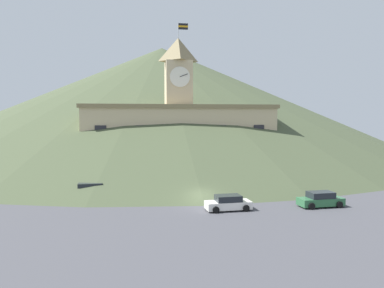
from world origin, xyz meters
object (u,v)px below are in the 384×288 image
object	(u,v)px
car_yellow_coupe	(266,188)
car_black_suv	(91,191)
car_green_wagon	(321,200)
pedestrian	(122,180)
street_lamp_far_left	(220,157)
street_lamp_right	(145,155)
car_blue_van	(205,181)
car_silver_hatch	(149,184)
car_white_taxi	(228,203)

from	to	relation	value
car_yellow_coupe	car_black_suv	bearing A→B (deg)	-6.01
car_green_wagon	pedestrian	xyz separation A→B (m)	(-20.58, 13.99, 0.24)
car_green_wagon	street_lamp_far_left	bearing A→B (deg)	-74.21
car_black_suv	pedestrian	distance (m)	7.15
street_lamp_right	car_blue_van	size ratio (longest dim) A/B	1.01
car_black_suv	car_silver_hatch	size ratio (longest dim) A/B	1.28
car_black_suv	car_blue_van	distance (m)	14.35
car_blue_van	car_silver_hatch	distance (m)	7.23
car_black_suv	car_green_wagon	size ratio (longest dim) A/B	1.06
street_lamp_far_left	car_yellow_coupe	size ratio (longest dim) A/B	1.03
street_lamp_right	car_green_wagon	size ratio (longest dim) A/B	1.12
pedestrian	car_silver_hatch	bearing A→B (deg)	-54.38
car_silver_hatch	car_blue_van	bearing A→B (deg)	-4.66
car_blue_van	car_green_wagon	world-z (taller)	car_blue_van
street_lamp_right	street_lamp_far_left	xyz separation A→B (m)	(11.00, -0.00, -0.49)
car_white_taxi	street_lamp_right	bearing A→B (deg)	109.27
car_silver_hatch	pedestrian	bearing A→B (deg)	148.03
street_lamp_far_left	car_green_wagon	size ratio (longest dim) A/B	0.95
car_yellow_coupe	car_white_taxi	xyz separation A→B (m)	(-6.68, -7.61, 0.07)
street_lamp_far_left	car_silver_hatch	world-z (taller)	street_lamp_far_left
car_silver_hatch	car_yellow_coupe	distance (m)	14.76
pedestrian	car_white_taxi	bearing A→B (deg)	-74.74
car_silver_hatch	car_yellow_coupe	xyz separation A→B (m)	(14.13, -4.29, -0.07)
street_lamp_far_left	car_green_wagon	distance (m)	19.30
car_silver_hatch	car_yellow_coupe	bearing A→B (deg)	-16.87
street_lamp_far_left	car_yellow_coupe	bearing A→B (deg)	-72.13
car_black_suv	car_silver_hatch	bearing A→B (deg)	30.09
street_lamp_far_left	car_green_wagon	bearing A→B (deg)	-70.29
car_silver_hatch	street_lamp_right	bearing A→B (deg)	92.07
car_blue_van	pedestrian	xyz separation A→B (m)	(-10.55, 2.68, -0.00)
car_blue_van	car_green_wagon	distance (m)	15.12
car_black_suv	pedestrian	bearing A→B (deg)	60.02
car_blue_van	pedestrian	size ratio (longest dim) A/B	2.96
car_black_suv	car_blue_van	xyz separation A→B (m)	(13.88, 3.65, 0.13)
car_black_suv	street_lamp_far_left	bearing A→B (deg)	28.36
car_white_taxi	car_silver_hatch	bearing A→B (deg)	118.25
car_yellow_coupe	pedestrian	bearing A→B (deg)	-25.92
street_lamp_right	pedestrian	size ratio (longest dim) A/B	2.98
car_green_wagon	street_lamp_right	bearing A→B (deg)	-49.82
car_silver_hatch	car_yellow_coupe	size ratio (longest dim) A/B	0.89
car_black_suv	car_green_wagon	world-z (taller)	car_black_suv
car_black_suv	car_silver_hatch	xyz separation A→B (m)	(6.68, 4.23, -0.14)
street_lamp_far_left	car_white_taxi	bearing A→B (deg)	-100.48
car_black_suv	car_yellow_coupe	bearing A→B (deg)	-2.42
street_lamp_right	car_black_suv	size ratio (longest dim) A/B	1.06
street_lamp_far_left	car_white_taxi	world-z (taller)	street_lamp_far_left
car_black_suv	car_blue_van	size ratio (longest dim) A/B	0.95
car_black_suv	car_yellow_coupe	xyz separation A→B (m)	(20.81, -0.05, -0.20)
car_yellow_coupe	pedestrian	size ratio (longest dim) A/B	2.47
car_yellow_coupe	car_green_wagon	xyz separation A→B (m)	(3.10, -7.61, 0.09)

